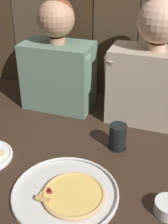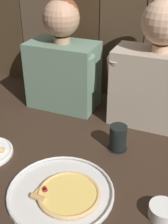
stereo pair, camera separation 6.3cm
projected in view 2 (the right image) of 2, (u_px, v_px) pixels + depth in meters
The scene contains 6 objects.
ground_plane at pixel (72, 160), 1.21m from camera, with size 3.20×3.20×0.00m, color #332319.
pizza_tray at pixel (63, 192), 1.05m from camera, with size 0.38×0.38×0.03m.
drinking_glass at pixel (118, 138), 1.26m from camera, with size 0.09×0.09×0.11m.
dipping_bowl at pixel (163, 211), 0.95m from camera, with size 0.09×0.09×0.04m.
diner_left at pixel (63, 60), 1.50m from camera, with size 0.39×0.21×0.56m.
diner_right at pixel (158, 70), 1.33m from camera, with size 0.44×0.21×0.60m.
Camera 2 is at (0.41, -0.86, 0.78)m, focal length 47.14 mm.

